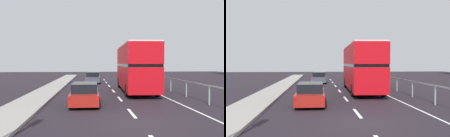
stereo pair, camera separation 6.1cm
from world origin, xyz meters
TOP-DOWN VIEW (x-y plane):
  - ground_plane at (0.00, 0.00)m, footprint 73.76×120.00m
  - lane_paint_markings at (2.24, 8.14)m, footprint 3.71×46.00m
  - bridge_side_railing at (5.23, 9.00)m, footprint 0.10×42.00m
  - double_decker_bus_red at (1.97, 10.98)m, footprint 2.94×10.10m
  - hatchback_car_near at (-2.48, 4.63)m, footprint 1.79×4.26m
  - sedan_car_ahead at (-1.80, 20.46)m, footprint 2.01×4.25m

SIDE VIEW (x-z plane):
  - ground_plane at x=0.00m, z-range -0.10..0.00m
  - lane_paint_markings at x=2.24m, z-range 0.00..0.01m
  - hatchback_car_near at x=-2.48m, z-range -0.03..1.34m
  - sedan_car_ahead at x=-1.80m, z-range -0.03..1.40m
  - bridge_side_railing at x=5.23m, z-range 0.37..1.60m
  - double_decker_bus_red at x=1.97m, z-range 0.15..4.39m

